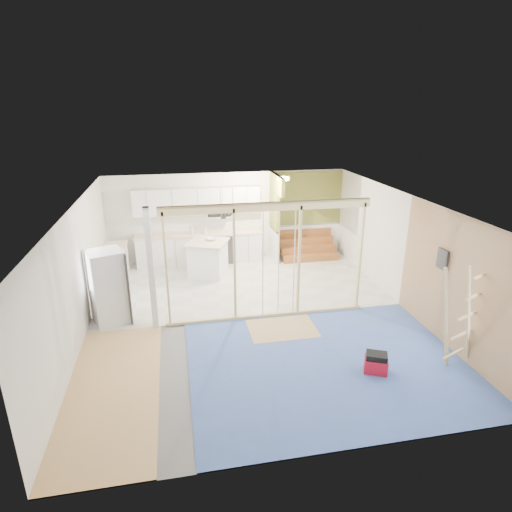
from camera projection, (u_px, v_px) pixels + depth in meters
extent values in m
cube|color=slate|center=(253.00, 318.00, 9.43)|extent=(7.00, 8.00, 0.01)
cube|color=white|center=(253.00, 202.00, 8.55)|extent=(7.00, 8.00, 0.01)
cube|color=white|center=(228.00, 216.00, 12.68)|extent=(7.00, 0.01, 2.60)
cube|color=white|center=(314.00, 375.00, 5.29)|extent=(7.00, 0.01, 2.60)
cube|color=white|center=(78.00, 275.00, 8.35)|extent=(0.01, 8.00, 2.60)
cube|color=white|center=(406.00, 253.00, 9.62)|extent=(0.01, 8.00, 2.60)
cube|color=silver|center=(239.00, 283.00, 11.27)|extent=(7.00, 4.00, 0.02)
cube|color=#4864B1|center=(328.00, 364.00, 7.76)|extent=(5.00, 4.00, 0.02)
cube|color=tan|center=(113.00, 389.00, 7.08)|extent=(1.50, 4.00, 0.02)
cube|color=tan|center=(282.00, 329.00, 8.96)|extent=(1.40, 1.00, 0.01)
cube|color=#DEC888|center=(268.00, 207.00, 8.64)|extent=(4.40, 0.09, 0.18)
cube|color=#DEC888|center=(267.00, 315.00, 9.46)|extent=(4.40, 0.09, 0.06)
cube|color=silver|center=(151.00, 270.00, 8.61)|extent=(0.12, 0.14, 2.60)
cube|color=#DEC888|center=(166.00, 269.00, 8.66)|extent=(0.04, 0.09, 2.40)
cube|color=#DEC888|center=(235.00, 264.00, 8.91)|extent=(0.05, 0.09, 2.40)
cube|color=#DEC888|center=(299.00, 260.00, 9.17)|extent=(0.04, 0.09, 2.40)
cube|color=#DEC888|center=(360.00, 256.00, 9.42)|extent=(0.04, 0.09, 2.40)
cylinder|color=silver|center=(263.00, 266.00, 9.02)|extent=(0.02, 0.02, 2.35)
cylinder|color=silver|center=(294.00, 263.00, 9.20)|extent=(0.02, 0.02, 2.35)
cylinder|color=silver|center=(279.00, 265.00, 9.11)|extent=(0.02, 0.02, 2.35)
cube|color=white|center=(200.00, 249.00, 12.53)|extent=(3.60, 0.60, 0.88)
cube|color=beige|center=(199.00, 234.00, 12.38)|extent=(3.66, 0.64, 0.05)
cube|color=white|center=(114.00, 268.00, 11.10)|extent=(0.60, 1.60, 0.88)
cube|color=beige|center=(112.00, 251.00, 10.94)|extent=(0.64, 1.64, 0.05)
cube|color=white|center=(197.00, 201.00, 12.17)|extent=(3.60, 0.34, 0.75)
cube|color=white|center=(219.00, 210.00, 12.34)|extent=(0.72, 0.38, 0.36)
cube|color=black|center=(219.00, 212.00, 12.16)|extent=(0.68, 0.02, 0.30)
cube|color=olive|center=(275.00, 201.00, 12.33)|extent=(0.10, 0.90, 1.60)
cube|color=white|center=(274.00, 246.00, 12.79)|extent=(0.10, 0.90, 0.90)
cube|color=olive|center=(281.00, 187.00, 11.50)|extent=(0.10, 0.50, 0.50)
cube|color=olive|center=(307.00, 198.00, 12.94)|extent=(2.20, 0.04, 1.60)
cube|color=white|center=(305.00, 239.00, 13.38)|extent=(2.20, 0.04, 0.90)
cube|color=#9B4F2D|center=(311.00, 258.00, 12.77)|extent=(1.70, 0.26, 0.20)
cube|color=#9B4F2D|center=(308.00, 249.00, 12.95)|extent=(1.70, 0.26, 0.20)
cube|color=#9B4F2D|center=(306.00, 240.00, 13.12)|extent=(1.70, 0.26, 0.20)
cube|color=#9B4F2D|center=(304.00, 232.00, 13.29)|extent=(1.70, 0.26, 0.20)
torus|color=black|center=(227.00, 208.00, 10.43)|extent=(0.52, 0.52, 0.02)
cylinder|color=black|center=(220.00, 198.00, 10.32)|extent=(0.01, 0.01, 0.50)
cylinder|color=black|center=(233.00, 198.00, 10.38)|extent=(0.01, 0.01, 0.50)
cylinder|color=#35363A|center=(223.00, 215.00, 10.37)|extent=(0.14, 0.14, 0.14)
cylinder|color=#35363A|center=(231.00, 212.00, 10.59)|extent=(0.12, 0.12, 0.12)
cube|color=tan|center=(462.00, 288.00, 7.77)|extent=(0.02, 4.00, 2.60)
cube|color=#35363A|center=(442.00, 259.00, 8.20)|extent=(0.04, 0.30, 0.40)
cylinder|color=#FFEABF|center=(283.00, 179.00, 11.59)|extent=(0.32, 0.32, 0.08)
cube|color=silver|center=(108.00, 287.00, 9.02)|extent=(0.90, 0.88, 1.62)
cube|color=#35363A|center=(125.00, 286.00, 9.08)|extent=(0.25, 0.61, 1.58)
cube|color=white|center=(208.00, 260.00, 11.63)|extent=(1.16, 1.16, 0.90)
cube|color=beige|center=(207.00, 242.00, 11.46)|extent=(1.30, 1.30, 0.05)
imported|color=silver|center=(212.00, 239.00, 11.56)|extent=(0.28, 0.28, 0.07)
imported|color=#B4B8C8|center=(192.00, 229.00, 12.20)|extent=(0.14, 0.14, 0.28)
imported|color=white|center=(206.00, 230.00, 12.29)|extent=(0.09, 0.09, 0.18)
cube|color=#B51022|center=(376.00, 365.00, 7.49)|extent=(0.48, 0.44, 0.28)
cube|color=black|center=(377.00, 356.00, 7.43)|extent=(0.43, 0.38, 0.10)
cube|color=tan|center=(446.00, 319.00, 7.31)|extent=(0.46, 0.14, 1.95)
cube|color=tan|center=(468.00, 317.00, 7.39)|extent=(0.46, 0.14, 1.95)
cube|color=tan|center=(453.00, 354.00, 7.61)|extent=(0.47, 0.15, 0.13)
cube|color=tan|center=(461.00, 335.00, 7.49)|extent=(0.47, 0.15, 0.13)
cube|color=tan|center=(468.00, 315.00, 7.38)|extent=(0.47, 0.15, 0.13)
cube|color=tan|center=(476.00, 295.00, 7.27)|extent=(0.47, 0.15, 0.13)
cube|color=tan|center=(484.00, 274.00, 7.15)|extent=(0.47, 0.15, 0.13)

